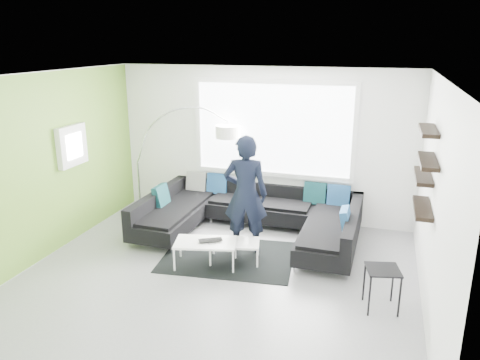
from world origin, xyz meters
name	(u,v)px	position (x,y,z in m)	size (l,w,h in m)	color
ground	(217,276)	(0.00, 0.00, 0.00)	(5.50, 5.50, 0.00)	gray
room_shell	(223,150)	(0.04, 0.21, 1.81)	(5.54, 5.04, 2.82)	white
sectional_sofa	(250,218)	(0.06, 1.47, 0.34)	(3.61, 2.27, 0.77)	black
rug	(228,257)	(-0.04, 0.62, 0.01)	(1.99, 1.45, 0.01)	black
coffee_table	(220,252)	(-0.09, 0.39, 0.19)	(1.16, 0.68, 0.38)	silver
arc_lamp	(138,162)	(-2.25, 1.88, 1.04)	(1.96, 0.79, 2.09)	silver
side_table	(381,289)	(2.24, -0.18, 0.27)	(0.40, 0.40, 0.55)	black
person	(246,194)	(0.14, 0.95, 0.94)	(0.75, 0.56, 1.88)	black
laptop	(211,242)	(-0.18, 0.26, 0.39)	(0.42, 0.37, 0.03)	black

